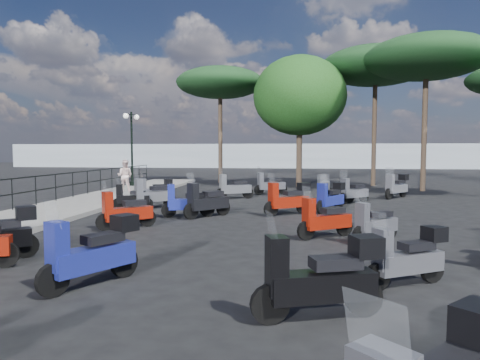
# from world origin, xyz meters

# --- Properties ---
(ground) EXTENTS (120.00, 120.00, 0.00)m
(ground) POSITION_xyz_m (0.00, 0.00, 0.00)
(ground) COLOR black
(ground) RESTS_ON ground
(sidewalk) EXTENTS (3.00, 30.00, 0.15)m
(sidewalk) POSITION_xyz_m (-6.50, 3.00, 0.07)
(sidewalk) COLOR #64615F
(sidewalk) RESTS_ON ground
(railing) EXTENTS (0.04, 26.04, 1.10)m
(railing) POSITION_xyz_m (-7.80, 2.80, 0.90)
(railing) COLOR black
(railing) RESTS_ON sidewalk
(lamp_post_2) EXTENTS (0.59, 1.22, 4.29)m
(lamp_post_2) POSITION_xyz_m (-7.49, 12.47, 2.59)
(lamp_post_2) COLOR black
(lamp_post_2) RESTS_ON sidewalk
(pedestrian_far) EXTENTS (0.79, 0.62, 1.59)m
(pedestrian_far) POSITION_xyz_m (-6.46, 8.83, 0.95)
(pedestrian_far) COLOR beige
(pedestrian_far) RESTS_ON sidewalk
(scooter_3) EXTENTS (1.52, 0.56, 1.22)m
(scooter_3) POSITION_xyz_m (-4.14, 3.74, 0.42)
(scooter_3) COLOR black
(scooter_3) RESTS_ON ground
(scooter_4) EXTENTS (1.49, 1.28, 1.47)m
(scooter_4) POSITION_xyz_m (-3.45, 4.08, 0.51)
(scooter_4) COLOR black
(scooter_4) RESTS_ON ground
(scooter_5) EXTENTS (1.44, 0.95, 1.27)m
(scooter_5) POSITION_xyz_m (-4.08, 6.38, 0.48)
(scooter_5) COLOR black
(scooter_5) RESTS_ON ground
(scooter_7) EXTENTS (1.11, 1.64, 1.45)m
(scooter_7) POSITION_xyz_m (-1.39, -5.01, 0.55)
(scooter_7) COLOR black
(scooter_7) RESTS_ON ground
(scooter_8) EXTENTS (1.36, 1.23, 1.38)m
(scooter_8) POSITION_xyz_m (-2.83, -0.08, 0.48)
(scooter_8) COLOR black
(scooter_8) RESTS_ON ground
(scooter_9) EXTENTS (1.72, 0.74, 1.40)m
(scooter_9) POSITION_xyz_m (-1.63, 2.18, 0.49)
(scooter_9) COLOR black
(scooter_9) RESTS_ON ground
(scooter_10) EXTENTS (1.32, 1.47, 1.48)m
(scooter_10) POSITION_xyz_m (-0.98, 2.20, 0.51)
(scooter_10) COLOR black
(scooter_10) RESTS_ON ground
(scooter_11) EXTENTS (1.65, 1.02, 1.44)m
(scooter_11) POSITION_xyz_m (-0.81, 7.58, 0.50)
(scooter_11) COLOR black
(scooter_11) RESTS_ON ground
(scooter_13) EXTENTS (1.75, 0.83, 1.44)m
(scooter_13) POSITION_xyz_m (2.20, -5.98, 0.54)
(scooter_13) COLOR black
(scooter_13) RESTS_ON ground
(scooter_14) EXTENTS (1.46, 1.01, 1.33)m
(scooter_14) POSITION_xyz_m (2.64, -0.68, 0.46)
(scooter_14) COLOR black
(scooter_14) RESTS_ON ground
(scooter_15) EXTENTS (1.59, 1.16, 1.44)m
(scooter_15) POSITION_xyz_m (1.68, 3.07, 0.54)
(scooter_15) COLOR black
(scooter_15) RESTS_ON ground
(scooter_16) EXTENTS (0.89, 1.54, 1.32)m
(scooter_16) POSITION_xyz_m (3.26, 5.28, 0.46)
(scooter_16) COLOR black
(scooter_16) RESTS_ON ground
(scooter_17) EXTENTS (1.63, 0.95, 1.41)m
(scooter_17) POSITION_xyz_m (0.71, 9.74, 0.49)
(scooter_17) COLOR black
(scooter_17) RESTS_ON ground
(scooter_19) EXTENTS (1.44, 0.93, 1.26)m
(scooter_19) POSITION_xyz_m (3.70, -4.40, 0.47)
(scooter_19) COLOR black
(scooter_19) RESTS_ON ground
(scooter_21) EXTENTS (1.24, 1.11, 1.25)m
(scooter_21) POSITION_xyz_m (3.81, -1.00, 0.43)
(scooter_21) COLOR black
(scooter_21) RESTS_ON ground
(scooter_22) EXTENTS (1.12, 1.49, 1.36)m
(scooter_22) POSITION_xyz_m (3.18, 3.99, 0.51)
(scooter_22) COLOR black
(scooter_22) RESTS_ON ground
(scooter_23) EXTENTS (1.47, 0.73, 1.22)m
(scooter_23) POSITION_xyz_m (3.63, 6.51, 0.42)
(scooter_23) COLOR black
(scooter_23) RESTS_ON ground
(scooter_28) EXTENTS (1.37, 1.17, 1.35)m
(scooter_28) POSITION_xyz_m (4.34, 6.64, 0.47)
(scooter_28) COLOR black
(scooter_28) RESTS_ON ground
(scooter_29) EXTENTS (1.32, 1.47, 1.44)m
(scooter_29) POSITION_xyz_m (6.58, 8.80, 0.54)
(scooter_29) COLOR black
(scooter_29) RESTS_ON ground
(broadleaf_tree) EXTENTS (5.60, 5.60, 7.86)m
(broadleaf_tree) POSITION_xyz_m (2.21, 14.65, 5.47)
(broadleaf_tree) COLOR #38281E
(broadleaf_tree) RESTS_ON ground
(pine_0) EXTENTS (6.74, 6.74, 8.55)m
(pine_0) POSITION_xyz_m (6.83, 15.96, 7.35)
(pine_0) COLOR #38281E
(pine_0) RESTS_ON ground
(pine_1) EXTENTS (6.58, 6.58, 8.29)m
(pine_1) POSITION_xyz_m (8.87, 12.74, 7.11)
(pine_1) COLOR #38281E
(pine_1) RESTS_ON ground
(pine_2) EXTENTS (5.90, 5.90, 7.76)m
(pine_2) POSITION_xyz_m (-3.06, 17.16, 6.70)
(pine_2) COLOR #38281E
(pine_2) RESTS_ON ground
(distant_hills) EXTENTS (70.00, 8.00, 3.00)m
(distant_hills) POSITION_xyz_m (0.00, 45.00, 1.50)
(distant_hills) COLOR gray
(distant_hills) RESTS_ON ground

